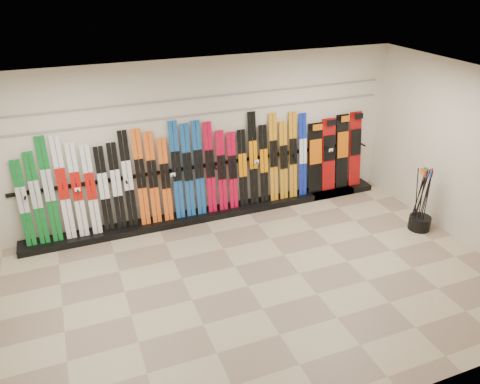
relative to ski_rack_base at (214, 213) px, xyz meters
name	(u,v)px	position (x,y,z in m)	size (l,w,h in m)	color
floor	(248,286)	(-0.22, -2.28, -0.06)	(8.00, 8.00, 0.00)	#88715D
back_wall	(196,141)	(-0.22, 0.22, 1.44)	(8.00, 8.00, 0.00)	beige
right_wall	(470,159)	(3.78, -2.28, 1.44)	(5.00, 5.00, 0.00)	beige
ceiling	(250,92)	(-0.22, -2.28, 2.94)	(8.00, 8.00, 0.00)	silver
ski_rack_base	(214,213)	(0.00, 0.00, 0.00)	(8.00, 0.40, 0.12)	black
skis	(177,175)	(-0.68, 0.06, 0.90)	(5.37, 0.25, 1.84)	#0D6822
snowboards	(335,153)	(2.70, 0.08, 0.82)	(1.25, 0.24, 1.57)	black
pole_bin	(419,223)	(3.38, -1.87, 0.07)	(0.39, 0.39, 0.25)	black
ski_poles	(421,199)	(3.33, -1.84, 0.55)	(0.24, 0.29, 1.18)	black
slatwall_rail_0	(196,115)	(-0.22, 0.20, 1.94)	(7.60, 0.02, 0.03)	gray
slatwall_rail_1	(195,98)	(-0.22, 0.20, 2.24)	(7.60, 0.02, 0.03)	gray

